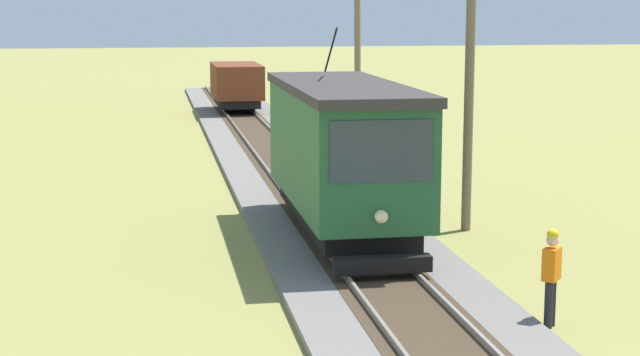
{
  "coord_description": "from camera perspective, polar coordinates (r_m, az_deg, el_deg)",
  "views": [
    {
      "loc": [
        -4.53,
        -7.55,
        5.63
      ],
      "look_at": [
        -0.36,
        16.78,
        1.37
      ],
      "focal_mm": 56.35,
      "sensor_mm": 36.0,
      "label": 1
    }
  ],
  "objects": [
    {
      "name": "red_tram",
      "position": [
        23.91,
        1.31,
        1.52
      ],
      "size": [
        2.6,
        8.54,
        4.79
      ],
      "color": "#235633",
      "rests_on": "rail_right"
    },
    {
      "name": "freight_car",
      "position": [
        52.48,
        -4.76,
        5.3
      ],
      "size": [
        2.4,
        5.2,
        2.31
      ],
      "color": "brown",
      "rests_on": "rail_right"
    },
    {
      "name": "utility_pole_near_tram",
      "position": [
        25.17,
        8.51,
        6.52
      ],
      "size": [
        1.4,
        0.27,
        8.29
      ],
      "color": "#7A664C",
      "rests_on": "ground"
    },
    {
      "name": "utility_pole_mid",
      "position": [
        38.21,
        2.15,
        7.24
      ],
      "size": [
        1.4,
        0.6,
        7.68
      ],
      "color": "#7A664C",
      "rests_on": "ground"
    },
    {
      "name": "track_worker",
      "position": [
        18.17,
        13.0,
        -5.28
      ],
      "size": [
        0.43,
        0.44,
        1.78
      ],
      "rotation": [
        0.0,
        0.0,
        -0.72
      ],
      "color": "black",
      "rests_on": "ground"
    }
  ]
}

